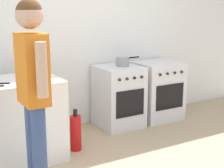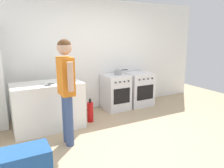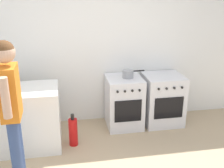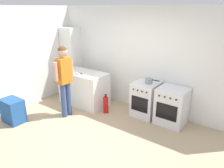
# 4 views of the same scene
# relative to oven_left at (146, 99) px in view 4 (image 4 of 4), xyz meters

# --- Properties ---
(ground_plane) EXTENTS (8.00, 8.00, 0.00)m
(ground_plane) POSITION_rel_oven_left_xyz_m (-0.35, -1.58, -0.43)
(ground_plane) COLOR tan
(back_wall) EXTENTS (6.00, 0.10, 2.60)m
(back_wall) POSITION_rel_oven_left_xyz_m (-0.35, 0.37, 0.87)
(back_wall) COLOR white
(back_wall) RESTS_ON ground
(side_wall_left) EXTENTS (0.10, 3.10, 2.60)m
(side_wall_left) POSITION_rel_oven_left_xyz_m (-2.95, -1.18, 0.87)
(side_wall_left) COLOR white
(side_wall_left) RESTS_ON ground
(counter_unit) EXTENTS (1.30, 0.70, 0.90)m
(counter_unit) POSITION_rel_oven_left_xyz_m (-1.70, -0.38, 0.02)
(counter_unit) COLOR white
(counter_unit) RESTS_ON ground
(oven_left) EXTENTS (0.57, 0.62, 0.85)m
(oven_left) POSITION_rel_oven_left_xyz_m (0.00, 0.00, 0.00)
(oven_left) COLOR silver
(oven_left) RESTS_ON ground
(oven_right) EXTENTS (0.64, 0.62, 0.85)m
(oven_right) POSITION_rel_oven_left_xyz_m (0.67, 0.00, 0.00)
(oven_right) COLOR silver
(oven_right) RESTS_ON ground
(pot) EXTENTS (0.36, 0.18, 0.12)m
(pot) POSITION_rel_oven_left_xyz_m (0.06, -0.00, 0.49)
(pot) COLOR gray
(pot) RESTS_ON oven_left
(knife_paring) EXTENTS (0.21, 0.03, 0.01)m
(knife_paring) POSITION_rel_oven_left_xyz_m (-1.76, -0.61, 0.48)
(knife_paring) COLOR silver
(knife_paring) RESTS_ON counter_unit
(knife_utility) EXTENTS (0.24, 0.13, 0.01)m
(knife_utility) POSITION_rel_oven_left_xyz_m (-1.70, -0.48, 0.48)
(knife_utility) COLOR silver
(knife_utility) RESTS_ON counter_unit
(person) EXTENTS (0.23, 0.57, 1.73)m
(person) POSITION_rel_oven_left_xyz_m (-1.55, -1.17, 0.62)
(person) COLOR #384C7A
(person) RESTS_ON ground
(fire_extinguisher) EXTENTS (0.13, 0.13, 0.50)m
(fire_extinguisher) POSITION_rel_oven_left_xyz_m (-0.87, -0.48, -0.21)
(fire_extinguisher) COLOR red
(fire_extinguisher) RESTS_ON ground
(recycling_crate_lower) EXTENTS (0.52, 0.36, 0.28)m
(recycling_crate_lower) POSITION_rel_oven_left_xyz_m (-2.32, -2.13, -0.29)
(recycling_crate_lower) COLOR #235193
(recycling_crate_lower) RESTS_ON ground
(recycling_crate_upper) EXTENTS (0.52, 0.36, 0.28)m
(recycling_crate_upper) POSITION_rel_oven_left_xyz_m (-2.32, -2.13, -0.01)
(recycling_crate_upper) COLOR #235193
(recycling_crate_upper) RESTS_ON recycling_crate_lower
(larder_cabinet) EXTENTS (0.48, 0.44, 2.00)m
(larder_cabinet) POSITION_rel_oven_left_xyz_m (-2.65, 0.10, 0.57)
(larder_cabinet) COLOR white
(larder_cabinet) RESTS_ON ground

